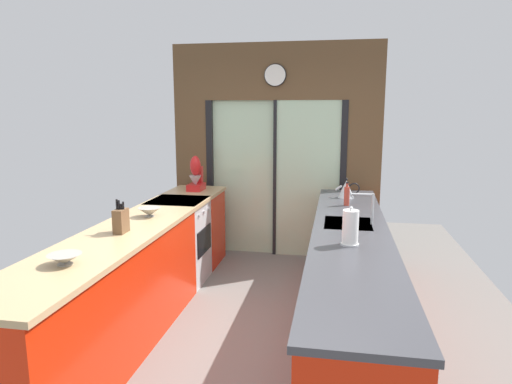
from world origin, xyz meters
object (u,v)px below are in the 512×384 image
(mixing_bowl_near, at_px, (65,259))
(oven_range, at_px, (179,241))
(soap_bottle, at_px, (347,196))
(mixing_bowl_far, at_px, (150,212))
(knife_block, at_px, (121,221))
(kettle, at_px, (346,189))
(paper_towel_roll, at_px, (350,228))
(stand_mixer, at_px, (196,177))

(mixing_bowl_near, bearing_deg, oven_range, 90.50)
(soap_bottle, bearing_deg, mixing_bowl_far, -155.18)
(knife_block, height_order, kettle, knife_block)
(mixing_bowl_far, distance_m, paper_towel_roll, 1.87)
(oven_range, distance_m, knife_block, 1.45)
(mixing_bowl_near, relative_size, kettle, 0.79)
(mixing_bowl_far, height_order, knife_block, knife_block)
(stand_mixer, height_order, soap_bottle, stand_mixer)
(mixing_bowl_far, xyz_separation_m, stand_mixer, (0.00, 1.40, 0.12))
(mixing_bowl_near, height_order, knife_block, knife_block)
(knife_block, bearing_deg, mixing_bowl_far, 89.99)
(mixing_bowl_far, xyz_separation_m, soap_bottle, (1.78, 0.82, 0.06))
(oven_range, height_order, stand_mixer, stand_mixer)
(mixing_bowl_near, distance_m, mixing_bowl_far, 1.32)
(soap_bottle, bearing_deg, mixing_bowl_near, -129.70)
(mixing_bowl_far, bearing_deg, knife_block, -90.01)
(oven_range, relative_size, kettle, 3.42)
(knife_block, height_order, soap_bottle, knife_block)
(mixing_bowl_near, relative_size, soap_bottle, 0.88)
(mixing_bowl_near, xyz_separation_m, paper_towel_roll, (1.78, 0.75, 0.09))
(stand_mixer, distance_m, soap_bottle, 1.87)
(knife_block, distance_m, soap_bottle, 2.25)
(oven_range, relative_size, mixing_bowl_far, 4.42)
(mixing_bowl_near, bearing_deg, kettle, 55.23)
(knife_block, relative_size, kettle, 1.00)
(mixing_bowl_near, relative_size, stand_mixer, 0.51)
(paper_towel_roll, bearing_deg, soap_bottle, 90.00)
(oven_range, xyz_separation_m, mixing_bowl_near, (0.02, -2.10, 0.50))
(mixing_bowl_far, xyz_separation_m, knife_block, (-0.00, -0.55, 0.05))
(kettle, relative_size, soap_bottle, 1.12)
(soap_bottle, xyz_separation_m, paper_towel_roll, (-0.00, -1.39, 0.03))
(stand_mixer, bearing_deg, paper_towel_roll, -47.84)
(oven_range, distance_m, stand_mixer, 0.88)
(soap_bottle, bearing_deg, knife_block, -142.26)
(knife_block, height_order, stand_mixer, stand_mixer)
(stand_mixer, bearing_deg, mixing_bowl_near, -90.00)
(kettle, bearing_deg, soap_bottle, -90.29)
(knife_block, xyz_separation_m, paper_towel_roll, (1.78, -0.01, 0.03))
(mixing_bowl_far, distance_m, soap_bottle, 1.96)
(mixing_bowl_far, relative_size, stand_mixer, 0.50)
(paper_towel_roll, bearing_deg, knife_block, 179.58)
(mixing_bowl_far, bearing_deg, stand_mixer, 90.00)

